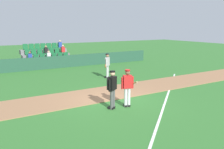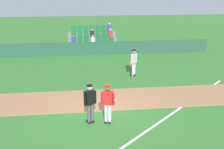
# 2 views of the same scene
# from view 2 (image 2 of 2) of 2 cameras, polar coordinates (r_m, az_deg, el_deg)

# --- Properties ---
(ground_plane) EXTENTS (80.00, 80.00, 0.00)m
(ground_plane) POSITION_cam_2_polar(r_m,az_deg,el_deg) (12.18, -1.71, -8.47)
(ground_plane) COLOR #33702D
(infield_dirt_path) EXTENTS (28.00, 2.65, 0.03)m
(infield_dirt_path) POSITION_cam_2_polar(r_m,az_deg,el_deg) (13.53, -2.25, -5.47)
(infield_dirt_path) COLOR #9E704C
(infield_dirt_path) RESTS_ON ground
(foul_line_chalk) EXTENTS (9.06, 8.02, 0.01)m
(foul_line_chalk) POSITION_cam_2_polar(r_m,az_deg,el_deg) (12.33, 12.69, -8.59)
(foul_line_chalk) COLOR white
(foul_line_chalk) RESTS_ON ground
(dugout_fence) EXTENTS (20.00, 0.16, 1.09)m
(dugout_fence) POSITION_cam_2_polar(r_m,az_deg,el_deg) (22.12, -4.10, 5.72)
(dugout_fence) COLOR #234C38
(dugout_fence) RESTS_ON ground
(stadium_bleachers) EXTENTS (4.45, 2.95, 2.30)m
(stadium_bleachers) POSITION_cam_2_polar(r_m,az_deg,el_deg) (23.92, -4.29, 6.93)
(stadium_bleachers) COLOR slate
(stadium_bleachers) RESTS_ON ground
(batter_red_jersey) EXTENTS (0.59, 0.80, 1.76)m
(batter_red_jersey) POSITION_cam_2_polar(r_m,az_deg,el_deg) (10.94, -0.91, -6.18)
(batter_red_jersey) COLOR silver
(batter_red_jersey) RESTS_ON ground
(umpire_home_plate) EXTENTS (0.54, 0.45, 1.76)m
(umpire_home_plate) POSITION_cam_2_polar(r_m,az_deg,el_deg) (11.00, -4.84, -5.93)
(umpire_home_plate) COLOR #4C4C4C
(umpire_home_plate) RESTS_ON ground
(runner_grey_jersey) EXTENTS (0.57, 0.50, 1.76)m
(runner_grey_jersey) POSITION_cam_2_polar(r_m,az_deg,el_deg) (16.72, 4.77, 2.79)
(runner_grey_jersey) COLOR #B2B2B2
(runner_grey_jersey) RESTS_ON ground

